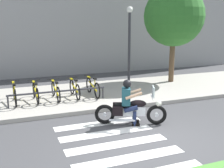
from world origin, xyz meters
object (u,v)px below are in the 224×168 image
Objects in this scene: motorcycle at (131,110)px; bicycle_3 at (75,89)px; street_lamp at (129,40)px; tree_near_rack at (174,16)px; bicycle_4 at (93,87)px; bike_rack at (58,92)px; rider at (129,99)px; bicycle_1 at (36,92)px; bicycle_0 at (15,94)px; bicycle_2 at (56,91)px.

motorcycle reaches higher than bicycle_3.
street_lamp is 2.81m from tree_near_rack.
motorcycle is 3.20m from bicycle_4.
rider is at bearing -56.38° from bike_rack.
tree_near_rack reaches higher than bicycle_1.
motorcycle is 0.43× the size of tree_near_rack.
rider is 0.82× the size of bicycle_0.
motorcycle is at bearing -85.23° from bicycle_4.
motorcycle is 3.66m from bicycle_2.
tree_near_rack is at bearing 44.88° from rider.
motorcycle is at bearing -72.05° from bicycle_3.
bicycle_4 is 0.46× the size of street_lamp.
bicycle_3 is at bearing 107.95° from motorcycle.
bicycle_1 is at bearing -169.41° from street_lamp.
bicycle_1 is at bearing 128.84° from motorcycle.
tree_near_rack is (4.38, 4.36, 2.59)m from rider.
rider reaches higher than bicycle_0.
bicycle_1 is 0.97× the size of bicycle_4.
motorcycle is 4.75m from street_lamp.
street_lamp is 0.78× the size of tree_near_rack.
street_lamp is (4.31, 0.81, 1.85)m from bicycle_1.
bike_rack is (-1.73, 2.60, -0.26)m from rider.
bicycle_2 is at bearing 0.03° from bicycle_1.
motorcycle is 0.56× the size of street_lamp.
motorcycle reaches higher than bike_rack.
rider is 6.70m from tree_near_rack.
motorcycle is at bearing -25.39° from rider.
bicycle_4 is at bearing 0.01° from bicycle_3.
tree_near_rack is at bearing 8.84° from street_lamp.
bicycle_1 is 0.46× the size of bike_rack.
bike_rack is at bearing -144.19° from bicycle_3.
tree_near_rack reaches higher than bicycle_4.
tree_near_rack is at bearing 9.94° from bicycle_1.
bicycle_1 reaches higher than bicycle_2.
bicycle_4 is 0.36× the size of tree_near_rack.
bicycle_0 is 1.01× the size of bicycle_4.
motorcycle is 1.26× the size of bicycle_2.
bicycle_0 is 1.04× the size of bicycle_1.
bicycle_4 reaches higher than bicycle_2.
bicycle_0 reaches higher than bicycle_3.
bicycle_1 is 0.44× the size of street_lamp.
bicycle_0 is (-3.34, 3.19, 0.06)m from motorcycle.
bicycle_4 is at bearing 94.77° from motorcycle.
street_lamp is at bearing 16.21° from bicycle_3.
bicycle_4 is at bearing 19.84° from bike_rack.
motorcycle is at bearing -51.16° from bicycle_1.
bicycle_0 is 2.30m from bicycle_3.
motorcycle is 1.21× the size of bicycle_0.
bicycle_0 is 1.54m from bicycle_2.
bicycle_2 is 1.06× the size of bicycle_3.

